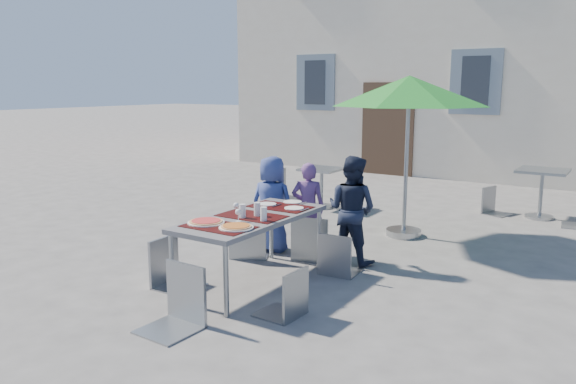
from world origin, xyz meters
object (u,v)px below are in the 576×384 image
Objects in this scene: cafe_table_0 at (322,182)px; chair_3 at (170,233)px; pizza_near_left at (206,222)px; chair_2 at (338,229)px; chair_0 at (249,209)px; chair_4 at (287,264)px; cafe_table_1 at (542,184)px; bg_chair_l_1 at (495,185)px; bg_chair_r_0 at (345,177)px; pizza_near_right at (236,227)px; chair_5 at (176,259)px; child_2 at (352,210)px; child_0 at (272,204)px; bg_chair_l_0 at (283,166)px; chair_1 at (312,211)px; patio_umbrella at (409,93)px; child_1 at (308,208)px; dining_table at (252,221)px.

chair_3 is at bearing -82.20° from cafe_table_0.
chair_2 reaches higher than pizza_near_left.
chair_4 is (1.40, -1.29, -0.11)m from chair_0.
cafe_table_1 is 0.72m from bg_chair_l_1.
chair_0 reaches higher than bg_chair_r_0.
cafe_table_1 reaches higher than pizza_near_right.
chair_3 is at bearing -116.80° from cafe_table_1.
bg_chair_l_1 is (1.29, 6.19, -0.13)m from chair_5.
chair_2 is (0.09, -0.52, -0.11)m from child_2.
child_0 is 1.55× the size of cafe_table_1.
chair_3 is at bearing 76.77° from child_0.
bg_chair_l_0 reaches higher than pizza_near_right.
chair_3 reaches higher than cafe_table_1.
chair_0 is at bearing -115.35° from bg_chair_l_1.
cafe_table_0 is at bearing 117.17° from chair_1.
chair_4 is (1.01, -0.04, -0.26)m from pizza_near_left.
pizza_near_left is at bearing -112.70° from cafe_table_1.
child_2 is 0.48m from chair_1.
chair_3 is 4.53m from bg_chair_r_0.
patio_umbrella is (1.17, 1.63, 1.41)m from child_0.
chair_0 reaches higher than chair_2.
patio_umbrella is (0.09, 1.50, 1.37)m from child_2.
pizza_near_right is 1.47m from chair_0.
cafe_table_1 is (1.55, 3.73, -0.09)m from child_2.
child_2 reaches higher than child_1.
chair_1 is at bearing 89.83° from chair_5.
chair_5 is 1.24× the size of bg_chair_l_1.
chair_5 is at bearing -105.14° from chair_2.
child_1 is 1.67× the size of cafe_table_0.
dining_table is at bearing 69.63° from child_2.
chair_3 is 1.16× the size of bg_chair_l_1.
pizza_near_left is 3.62m from patio_umbrella.
child_1 reaches higher than chair_3.
patio_umbrella is at bearing 92.71° from chair_4.
chair_1 reaches higher than cafe_table_1.
chair_4 is (0.16, -1.30, -0.03)m from chair_2.
pizza_near_left is 0.36× the size of chair_0.
child_2 is 1.32× the size of chair_3.
patio_umbrella is at bearing 82.27° from chair_5.
dining_table is 4.75m from bg_chair_l_0.
chair_2 reaches higher than chair_4.
child_1 reaches higher than chair_4.
patio_umbrella reaches higher than pizza_near_right.
chair_2 is 1.32m from chair_4.
chair_5 is 1.12× the size of bg_chair_r_0.
bg_chair_l_0 is at bearing 123.66° from chair_4.
bg_chair_r_0 is at bearing -158.13° from bg_chair_l_1.
cafe_table_0 is at bearing 122.37° from chair_2.
chair_0 is 1.20× the size of chair_4.
child_2 is 1.39× the size of bg_chair_r_0.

